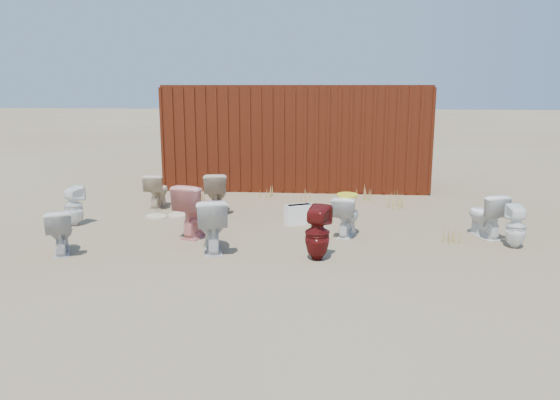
# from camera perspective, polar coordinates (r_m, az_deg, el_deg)

# --- Properties ---
(ground) EXTENTS (100.00, 100.00, 0.00)m
(ground) POSITION_cam_1_polar(r_m,az_deg,el_deg) (8.46, -0.38, -4.48)
(ground) COLOR brown
(ground) RESTS_ON ground
(shipping_container) EXTENTS (6.00, 2.40, 2.40)m
(shipping_container) POSITION_cam_1_polar(r_m,az_deg,el_deg) (13.36, 1.83, 6.77)
(shipping_container) COLOR #4B140C
(shipping_container) RESTS_ON ground
(toilet_front_a) EXTENTS (0.60, 0.74, 0.66)m
(toilet_front_a) POSITION_cam_1_polar(r_m,az_deg,el_deg) (8.45, -21.99, -3.07)
(toilet_front_a) COLOR silver
(toilet_front_a) RESTS_ON ground
(toilet_front_pink) EXTENTS (0.75, 0.96, 0.86)m
(toilet_front_pink) POSITION_cam_1_polar(r_m,az_deg,el_deg) (8.87, -8.51, -0.98)
(toilet_front_pink) COLOR pink
(toilet_front_pink) RESTS_ON ground
(toilet_front_c) EXTENTS (0.64, 0.88, 0.80)m
(toilet_front_c) POSITION_cam_1_polar(r_m,az_deg,el_deg) (8.00, -7.17, -2.56)
(toilet_front_c) COLOR silver
(toilet_front_c) RESTS_ON ground
(toilet_front_maroon) EXTENTS (0.44, 0.44, 0.76)m
(toilet_front_maroon) POSITION_cam_1_polar(r_m,az_deg,el_deg) (7.57, 3.93, -3.47)
(toilet_front_maroon) COLOR #5E1010
(toilet_front_maroon) RESTS_ON ground
(toilet_front_e) EXTENTS (0.61, 0.80, 0.72)m
(toilet_front_e) POSITION_cam_1_polar(r_m,az_deg,el_deg) (9.29, 20.67, -1.49)
(toilet_front_e) COLOR white
(toilet_front_e) RESTS_ON ground
(toilet_back_a) EXTENTS (0.42, 0.42, 0.69)m
(toilet_back_a) POSITION_cam_1_polar(r_m,az_deg,el_deg) (10.07, -20.77, -0.59)
(toilet_back_a) COLOR white
(toilet_back_a) RESTS_ON ground
(toilet_back_beige_left) EXTENTS (0.38, 0.67, 0.68)m
(toilet_back_beige_left) POSITION_cam_1_polar(r_m,az_deg,el_deg) (11.09, -12.70, 0.97)
(toilet_back_beige_left) COLOR beige
(toilet_back_beige_left) RESTS_ON ground
(toilet_back_beige_right) EXTENTS (0.55, 0.82, 0.77)m
(toilet_back_beige_right) POSITION_cam_1_polar(r_m,az_deg,el_deg) (10.46, -6.71, 0.79)
(toilet_back_beige_right) COLOR #C2AA8E
(toilet_back_beige_right) RESTS_ON ground
(toilet_back_yellowlid) EXTENTS (0.53, 0.72, 0.66)m
(toilet_back_yellowlid) POSITION_cam_1_polar(r_m,az_deg,el_deg) (8.84, 6.98, -1.65)
(toilet_back_yellowlid) COLOR white
(toilet_back_yellowlid) RESTS_ON ground
(toilet_back_e) EXTENTS (0.31, 0.32, 0.65)m
(toilet_back_e) POSITION_cam_1_polar(r_m,az_deg,el_deg) (8.85, 23.43, -2.55)
(toilet_back_e) COLOR white
(toilet_back_e) RESTS_ON ground
(yellow_lid) EXTENTS (0.33, 0.42, 0.02)m
(yellow_lid) POSITION_cam_1_polar(r_m,az_deg,el_deg) (8.76, 7.04, 0.53)
(yellow_lid) COLOR yellow
(yellow_lid) RESTS_ON toilet_back_yellowlid
(loose_tank) EXTENTS (0.54, 0.41, 0.35)m
(loose_tank) POSITION_cam_1_polar(r_m,az_deg,el_deg) (9.55, 2.01, -1.51)
(loose_tank) COLOR white
(loose_tank) RESTS_ON ground
(loose_lid_near) EXTENTS (0.40, 0.51, 0.02)m
(loose_lid_near) POSITION_cam_1_polar(r_m,az_deg,el_deg) (10.39, -10.54, -1.52)
(loose_lid_near) COLOR beige
(loose_lid_near) RESTS_ON ground
(loose_lid_far) EXTENTS (0.58, 0.59, 0.02)m
(loose_lid_far) POSITION_cam_1_polar(r_m,az_deg,el_deg) (10.34, -12.79, -1.68)
(loose_lid_far) COLOR beige
(loose_lid_far) RESTS_ON ground
(weed_clump_a) EXTENTS (0.36, 0.36, 0.34)m
(weed_clump_a) POSITION_cam_1_polar(r_m,az_deg,el_deg) (11.37, -8.71, 0.51)
(weed_clump_a) COLOR olive
(weed_clump_a) RESTS_ON ground
(weed_clump_b) EXTENTS (0.32, 0.32, 0.28)m
(weed_clump_b) POSITION_cam_1_polar(r_m,az_deg,el_deg) (11.25, 2.36, 0.36)
(weed_clump_b) COLOR olive
(weed_clump_b) RESTS_ON ground
(weed_clump_c) EXTENTS (0.36, 0.36, 0.32)m
(weed_clump_c) POSITION_cam_1_polar(r_m,az_deg,el_deg) (11.09, 11.83, 0.05)
(weed_clump_c) COLOR olive
(weed_clump_c) RESTS_ON ground
(weed_clump_d) EXTENTS (0.30, 0.30, 0.23)m
(weed_clump_d) POSITION_cam_1_polar(r_m,az_deg,el_deg) (11.88, -1.53, 0.85)
(weed_clump_d) COLOR olive
(weed_clump_d) RESTS_ON ground
(weed_clump_e) EXTENTS (0.34, 0.34, 0.31)m
(weed_clump_e) POSITION_cam_1_polar(r_m,az_deg,el_deg) (11.66, 8.67, 0.72)
(weed_clump_e) COLOR olive
(weed_clump_e) RESTS_ON ground
(weed_clump_f) EXTENTS (0.28, 0.28, 0.23)m
(weed_clump_f) POSITION_cam_1_polar(r_m,az_deg,el_deg) (8.79, 17.62, -3.65)
(weed_clump_f) COLOR olive
(weed_clump_f) RESTS_ON ground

